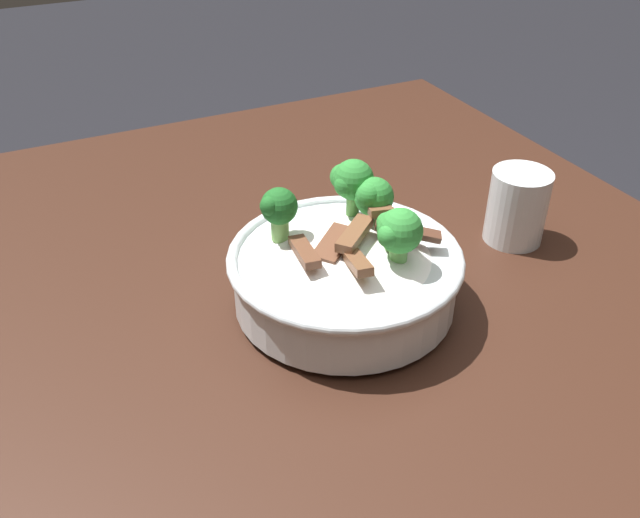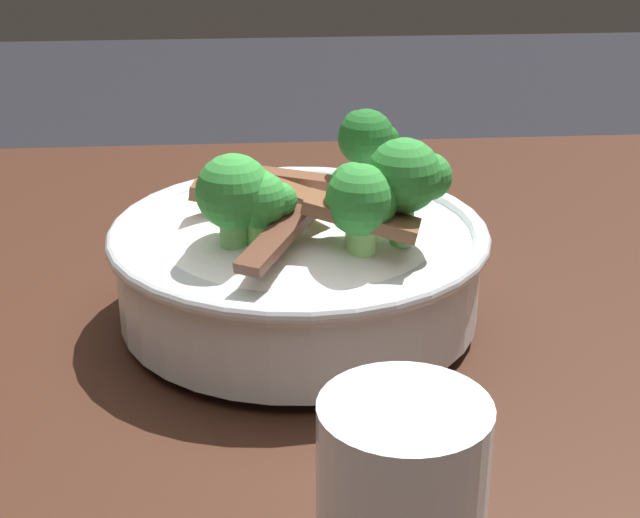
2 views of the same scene
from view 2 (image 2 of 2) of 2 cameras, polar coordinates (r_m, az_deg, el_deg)
The scene contains 3 objects.
dining_table at distance 0.71m, azimuth -5.88°, elevation -13.73°, with size 1.29×0.90×0.77m.
rice_bowl at distance 0.65m, azimuth -1.10°, elevation 0.28°, with size 0.25×0.25×0.14m.
drinking_glass at distance 0.44m, azimuth 4.76°, elevation -14.52°, with size 0.07×0.07×0.09m.
Camera 2 is at (0.03, -0.56, 1.08)m, focal length 54.81 mm.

